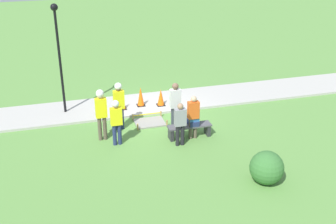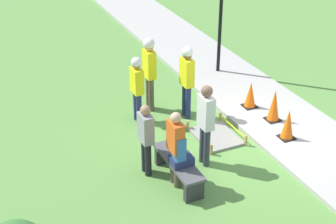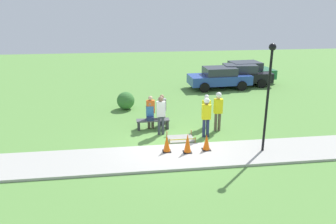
{
  "view_description": "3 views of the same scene",
  "coord_description": "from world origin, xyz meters",
  "px_view_note": "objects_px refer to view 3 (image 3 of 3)",
  "views": [
    {
      "loc": [
        3.84,
        15.2,
        7.21
      ],
      "look_at": [
        0.08,
        1.96,
        0.99
      ],
      "focal_mm": 45.0,
      "sensor_mm": 36.0,
      "label": 1
    },
    {
      "loc": [
        -8.39,
        5.99,
        6.34
      ],
      "look_at": [
        0.43,
        1.94,
        0.99
      ],
      "focal_mm": 55.0,
      "sensor_mm": 36.0,
      "label": 2
    },
    {
      "loc": [
        -1.97,
        -12.88,
        5.84
      ],
      "look_at": [
        -0.02,
        1.42,
        1.1
      ],
      "focal_mm": 35.0,
      "sensor_mm": 36.0,
      "label": 3
    }
  ],
  "objects_px": {
    "traffic_cone_far_patch": "(188,143)",
    "bystander_in_orange_shirt": "(151,110)",
    "worker_trainee": "(218,108)",
    "bystander_in_white_shirt": "(162,108)",
    "lamppost_near": "(269,84)",
    "worker_supervisor": "(206,108)",
    "person_seated_on_bench": "(150,113)",
    "traffic_cone_sidewalk_edge": "(207,142)",
    "parked_car_blue": "(219,77)",
    "park_bench": "(153,122)",
    "bystander_in_gray_shirt": "(161,113)",
    "traffic_cone_near_patch": "(167,143)",
    "worker_assistant": "(206,114)",
    "parked_car_green": "(245,72)",
    "parked_car_black": "(239,75)"
  },
  "relations": [
    {
      "from": "parked_car_green",
      "to": "bystander_in_orange_shirt",
      "type": "bearing_deg",
      "value": -136.17
    },
    {
      "from": "bystander_in_orange_shirt",
      "to": "parked_car_green",
      "type": "height_order",
      "value": "bystander_in_orange_shirt"
    },
    {
      "from": "traffic_cone_far_patch",
      "to": "worker_assistant",
      "type": "relative_size",
      "value": 0.44
    },
    {
      "from": "worker_assistant",
      "to": "bystander_in_orange_shirt",
      "type": "height_order",
      "value": "worker_assistant"
    },
    {
      "from": "lamppost_near",
      "to": "bystander_in_orange_shirt",
      "type": "bearing_deg",
      "value": 141.54
    },
    {
      "from": "traffic_cone_sidewalk_edge",
      "to": "worker_trainee",
      "type": "relative_size",
      "value": 0.35
    },
    {
      "from": "bystander_in_orange_shirt",
      "to": "lamppost_near",
      "type": "distance_m",
      "value": 5.89
    },
    {
      "from": "bystander_in_white_shirt",
      "to": "lamppost_near",
      "type": "xyz_separation_m",
      "value": [
        3.74,
        -3.83,
        2.02
      ]
    },
    {
      "from": "traffic_cone_far_patch",
      "to": "person_seated_on_bench",
      "type": "height_order",
      "value": "person_seated_on_bench"
    },
    {
      "from": "person_seated_on_bench",
      "to": "worker_supervisor",
      "type": "relative_size",
      "value": 0.53
    },
    {
      "from": "traffic_cone_near_patch",
      "to": "worker_assistant",
      "type": "distance_m",
      "value": 2.65
    },
    {
      "from": "bystander_in_gray_shirt",
      "to": "lamppost_near",
      "type": "bearing_deg",
      "value": -33.11
    },
    {
      "from": "traffic_cone_near_patch",
      "to": "parked_car_blue",
      "type": "bearing_deg",
      "value": 63.38
    },
    {
      "from": "traffic_cone_sidewalk_edge",
      "to": "bystander_in_orange_shirt",
      "type": "relative_size",
      "value": 0.42
    },
    {
      "from": "traffic_cone_near_patch",
      "to": "worker_supervisor",
      "type": "height_order",
      "value": "worker_supervisor"
    },
    {
      "from": "traffic_cone_sidewalk_edge",
      "to": "parked_car_blue",
      "type": "height_order",
      "value": "parked_car_blue"
    },
    {
      "from": "lamppost_near",
      "to": "parked_car_green",
      "type": "distance_m",
      "value": 13.31
    },
    {
      "from": "park_bench",
      "to": "parked_car_green",
      "type": "xyz_separation_m",
      "value": [
        8.08,
        9.23,
        0.5
      ]
    },
    {
      "from": "park_bench",
      "to": "bystander_in_gray_shirt",
      "type": "distance_m",
      "value": 1.11
    },
    {
      "from": "worker_trainee",
      "to": "bystander_in_orange_shirt",
      "type": "height_order",
      "value": "worker_trainee"
    },
    {
      "from": "worker_assistant",
      "to": "parked_car_black",
      "type": "bearing_deg",
      "value": 62.62
    },
    {
      "from": "traffic_cone_near_patch",
      "to": "bystander_in_orange_shirt",
      "type": "xyz_separation_m",
      "value": [
        -0.4,
        3.02,
        0.48
      ]
    },
    {
      "from": "bystander_in_gray_shirt",
      "to": "parked_car_green",
      "type": "height_order",
      "value": "bystander_in_gray_shirt"
    },
    {
      "from": "park_bench",
      "to": "traffic_cone_near_patch",
      "type": "bearing_deg",
      "value": -84.1
    },
    {
      "from": "parked_car_green",
      "to": "parked_car_blue",
      "type": "bearing_deg",
      "value": -150.93
    },
    {
      "from": "lamppost_near",
      "to": "parked_car_blue",
      "type": "height_order",
      "value": "lamppost_near"
    },
    {
      "from": "worker_assistant",
      "to": "lamppost_near",
      "type": "height_order",
      "value": "lamppost_near"
    },
    {
      "from": "worker_trainee",
      "to": "traffic_cone_near_patch",
      "type": "bearing_deg",
      "value": -141.09
    },
    {
      "from": "parked_car_blue",
      "to": "worker_assistant",
      "type": "bearing_deg",
      "value": -112.63
    },
    {
      "from": "bystander_in_orange_shirt",
      "to": "parked_car_green",
      "type": "distance_m",
      "value": 12.25
    },
    {
      "from": "park_bench",
      "to": "bystander_in_white_shirt",
      "type": "relative_size",
      "value": 1.0
    },
    {
      "from": "bystander_in_gray_shirt",
      "to": "parked_car_blue",
      "type": "bearing_deg",
      "value": 57.86
    },
    {
      "from": "lamppost_near",
      "to": "worker_supervisor",
      "type": "bearing_deg",
      "value": 117.02
    },
    {
      "from": "worker_assistant",
      "to": "lamppost_near",
      "type": "relative_size",
      "value": 0.43
    },
    {
      "from": "person_seated_on_bench",
      "to": "parked_car_green",
      "type": "bearing_deg",
      "value": 48.17
    },
    {
      "from": "traffic_cone_far_patch",
      "to": "parked_car_black",
      "type": "height_order",
      "value": "parked_car_black"
    },
    {
      "from": "traffic_cone_far_patch",
      "to": "traffic_cone_sidewalk_edge",
      "type": "bearing_deg",
      "value": 9.39
    },
    {
      "from": "traffic_cone_far_patch",
      "to": "traffic_cone_sidewalk_edge",
      "type": "distance_m",
      "value": 0.84
    },
    {
      "from": "worker_trainee",
      "to": "bystander_in_white_shirt",
      "type": "relative_size",
      "value": 1.21
    },
    {
      "from": "bystander_in_white_shirt",
      "to": "lamppost_near",
      "type": "height_order",
      "value": "lamppost_near"
    },
    {
      "from": "worker_supervisor",
      "to": "worker_trainee",
      "type": "relative_size",
      "value": 0.87
    },
    {
      "from": "parked_car_blue",
      "to": "bystander_in_white_shirt",
      "type": "bearing_deg",
      "value": -128.18
    },
    {
      "from": "park_bench",
      "to": "bystander_in_gray_shirt",
      "type": "height_order",
      "value": "bystander_in_gray_shirt"
    },
    {
      "from": "bystander_in_orange_shirt",
      "to": "parked_car_blue",
      "type": "bearing_deg",
      "value": 52.85
    },
    {
      "from": "traffic_cone_far_patch",
      "to": "worker_trainee",
      "type": "bearing_deg",
      "value": 51.31
    },
    {
      "from": "worker_assistant",
      "to": "bystander_in_white_shirt",
      "type": "height_order",
      "value": "worker_assistant"
    },
    {
      "from": "bystander_in_orange_shirt",
      "to": "park_bench",
      "type": "bearing_deg",
      "value": -49.37
    },
    {
      "from": "worker_supervisor",
      "to": "person_seated_on_bench",
      "type": "bearing_deg",
      "value": 175.63
    },
    {
      "from": "traffic_cone_far_patch",
      "to": "bystander_in_orange_shirt",
      "type": "bearing_deg",
      "value": 110.8
    },
    {
      "from": "worker_trainee",
      "to": "bystander_in_white_shirt",
      "type": "bearing_deg",
      "value": 155.61
    }
  ]
}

